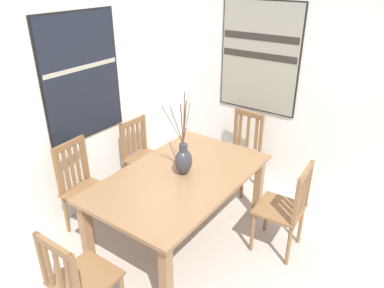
{
  "coord_description": "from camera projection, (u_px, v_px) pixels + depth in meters",
  "views": [
    {
      "loc": [
        -2.12,
        -1.21,
        2.52
      ],
      "look_at": [
        0.35,
        0.54,
        1.03
      ],
      "focal_mm": 33.97,
      "sensor_mm": 36.0,
      "label": 1
    }
  ],
  "objects": [
    {
      "name": "dining_table",
      "position": [
        180.0,
        184.0,
        3.48
      ],
      "size": [
        1.76,
        1.08,
        0.74
      ],
      "color": "#8E6642",
      "rests_on": "ground_plane"
    },
    {
      "name": "painting_on_back_wall",
      "position": [
        82.0,
        77.0,
        3.69
      ],
      "size": [
        0.96,
        0.05,
        1.29
      ],
      "color": "black"
    },
    {
      "name": "wall_side",
      "position": [
        309.0,
        82.0,
        4.06
      ],
      "size": [
        0.12,
        6.4,
        2.7
      ],
      "primitive_type": "cube",
      "color": "silver",
      "rests_on": "ground_plane"
    },
    {
      "name": "chair_2",
      "position": [
        83.0,
        186.0,
        3.7
      ],
      "size": [
        0.45,
        0.45,
        0.97
      ],
      "color": "brown",
      "rests_on": "ground_plane"
    },
    {
      "name": "chair_0",
      "position": [
        241.0,
        150.0,
        4.45
      ],
      "size": [
        0.45,
        0.45,
        0.96
      ],
      "color": "brown",
      "rests_on": "ground_plane"
    },
    {
      "name": "chair_3",
      "position": [
        79.0,
        280.0,
        2.63
      ],
      "size": [
        0.42,
        0.42,
        0.92
      ],
      "color": "brown",
      "rests_on": "ground_plane"
    },
    {
      "name": "centerpiece_vase",
      "position": [
        184.0,
        159.0,
        3.4
      ],
      "size": [
        0.27,
        0.24,
        0.75
      ],
      "color": "#333338",
      "rests_on": "dining_table"
    },
    {
      "name": "chair_1",
      "position": [
        286.0,
        207.0,
        3.39
      ],
      "size": [
        0.44,
        0.44,
        0.94
      ],
      "color": "brown",
      "rests_on": "ground_plane"
    },
    {
      "name": "ground_plane",
      "position": [
        218.0,
        276.0,
        3.3
      ],
      "size": [
        6.4,
        6.4,
        0.03
      ],
      "primitive_type": "cube",
      "color": "#B2A89E"
    },
    {
      "name": "painting_on_side_wall",
      "position": [
        259.0,
        58.0,
        4.23
      ],
      "size": [
        0.05,
        0.99,
        1.28
      ],
      "color": "black"
    },
    {
      "name": "wall_back",
      "position": [
        65.0,
        95.0,
        3.66
      ],
      "size": [
        6.4,
        0.12,
        2.7
      ],
      "primitive_type": "cube",
      "color": "silver",
      "rests_on": "ground_plane"
    },
    {
      "name": "chair_4",
      "position": [
        142.0,
        155.0,
        4.34
      ],
      "size": [
        0.43,
        0.43,
        0.91
      ],
      "color": "brown",
      "rests_on": "ground_plane"
    }
  ]
}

